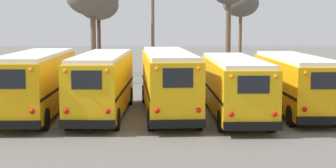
% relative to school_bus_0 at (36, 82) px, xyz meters
% --- Properties ---
extents(ground_plane, '(160.00, 160.00, 0.00)m').
position_rel_school_bus_0_xyz_m(ground_plane, '(6.74, -0.02, -1.78)').
color(ground_plane, '#66635E').
extents(school_bus_0, '(2.59, 9.99, 3.28)m').
position_rel_school_bus_0_xyz_m(school_bus_0, '(0.00, 0.00, 0.00)').
color(school_bus_0, '#E5A00C').
rests_on(school_bus_0, ground).
extents(school_bus_1, '(2.74, 10.08, 3.21)m').
position_rel_school_bus_0_xyz_m(school_bus_1, '(3.37, 0.10, -0.04)').
color(school_bus_1, '#EAAA0F').
rests_on(school_bus_1, ground).
extents(school_bus_2, '(2.94, 10.93, 3.32)m').
position_rel_school_bus_0_xyz_m(school_bus_2, '(6.74, 0.42, 0.02)').
color(school_bus_2, '#EAAA0F').
rests_on(school_bus_2, ground).
extents(school_bus_3, '(2.56, 10.12, 3.02)m').
position_rel_school_bus_0_xyz_m(school_bus_3, '(10.11, -0.40, -0.14)').
color(school_bus_3, '#EAAA0F').
rests_on(school_bus_3, ground).
extents(school_bus_4, '(2.54, 9.94, 3.05)m').
position_rel_school_bus_0_xyz_m(school_bus_4, '(13.48, 0.64, -0.12)').
color(school_bus_4, '#E5A00C').
rests_on(school_bus_4, ground).
extents(utility_pole, '(1.80, 0.26, 7.67)m').
position_rel_school_bus_0_xyz_m(utility_pole, '(5.91, 13.94, 2.24)').
color(utility_pole, brown).
rests_on(utility_pole, ground).
extents(bare_tree_1, '(3.78, 3.78, 7.85)m').
position_rel_school_bus_0_xyz_m(bare_tree_1, '(0.82, 22.39, 4.59)').
color(bare_tree_1, '#473323').
rests_on(bare_tree_1, ground).
extents(bare_tree_2, '(3.40, 3.40, 7.87)m').
position_rel_school_bus_0_xyz_m(bare_tree_2, '(14.19, 22.54, 4.75)').
color(bare_tree_2, brown).
rests_on(bare_tree_2, ground).
extents(fence_line, '(21.54, 0.06, 1.42)m').
position_rel_school_bus_0_xyz_m(fence_line, '(6.74, 6.88, -0.80)').
color(fence_line, '#939399').
rests_on(fence_line, ground).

